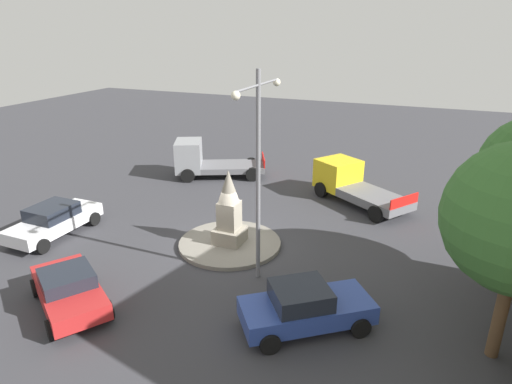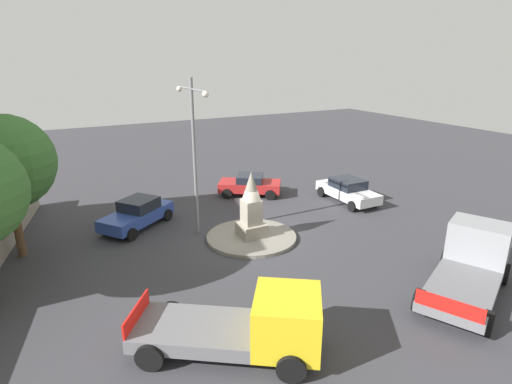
% 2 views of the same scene
% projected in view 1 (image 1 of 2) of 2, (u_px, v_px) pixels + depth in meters
% --- Properties ---
extents(ground_plane, '(80.00, 80.00, 0.00)m').
position_uv_depth(ground_plane, '(230.00, 245.00, 19.04)').
color(ground_plane, '#38383D').
extents(traffic_island, '(4.41, 4.41, 0.17)m').
position_uv_depth(traffic_island, '(230.00, 243.00, 19.01)').
color(traffic_island, gray).
rests_on(traffic_island, ground).
extents(monument, '(1.21, 1.21, 3.26)m').
position_uv_depth(monument, '(229.00, 210.00, 18.46)').
color(monument, gray).
rests_on(monument, traffic_island).
extents(streetlamp, '(3.78, 0.28, 7.65)m').
position_uv_depth(streetlamp, '(258.00, 159.00, 15.02)').
color(streetlamp, slate).
rests_on(streetlamp, ground).
extents(car_red_passing, '(3.60, 4.22, 1.34)m').
position_uv_depth(car_red_passing, '(69.00, 289.00, 14.62)').
color(car_red_passing, '#B22323').
rests_on(car_red_passing, ground).
extents(car_white_parked_left, '(4.34, 1.99, 1.45)m').
position_uv_depth(car_white_parked_left, '(54.00, 220.00, 19.72)').
color(car_white_parked_left, silver).
rests_on(car_white_parked_left, ground).
extents(car_blue_approaching, '(3.82, 4.30, 1.50)m').
position_uv_depth(car_blue_approaching, '(305.00, 307.00, 13.59)').
color(car_blue_approaching, '#2D479E').
rests_on(car_blue_approaching, ground).
extents(truck_yellow_far_side, '(4.83, 5.74, 2.01)m').
position_uv_depth(truck_yellow_far_side, '(351.00, 183.00, 23.67)').
color(truck_yellow_far_side, yellow).
rests_on(truck_yellow_far_side, ground).
extents(truck_grey_near_island, '(4.31, 5.88, 2.31)m').
position_uv_depth(truck_grey_near_island, '(205.00, 160.00, 27.42)').
color(truck_grey_near_island, gray).
rests_on(truck_grey_near_island, ground).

